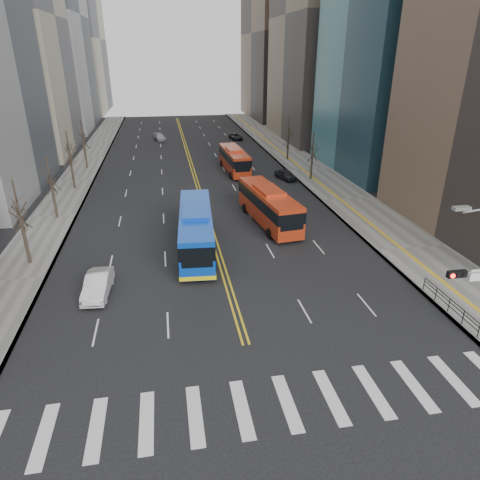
# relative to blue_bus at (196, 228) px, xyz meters

# --- Properties ---
(ground) EXTENTS (220.00, 220.00, 0.00)m
(ground) POSITION_rel_blue_bus_xyz_m (1.80, -19.61, -2.03)
(ground) COLOR black
(sidewalk_right) EXTENTS (7.00, 130.00, 0.15)m
(sidewalk_right) POSITION_rel_blue_bus_xyz_m (19.30, 25.39, -1.95)
(sidewalk_right) COLOR slate
(sidewalk_right) RESTS_ON ground
(sidewalk_left) EXTENTS (5.00, 130.00, 0.15)m
(sidewalk_left) POSITION_rel_blue_bus_xyz_m (-14.70, 25.39, -1.95)
(sidewalk_left) COLOR slate
(sidewalk_left) RESTS_ON ground
(crosswalk) EXTENTS (26.70, 4.00, 0.01)m
(crosswalk) POSITION_rel_blue_bus_xyz_m (1.80, -19.61, -2.02)
(crosswalk) COLOR silver
(crosswalk) RESTS_ON ground
(centerline) EXTENTS (0.55, 100.00, 0.01)m
(centerline) POSITION_rel_blue_bus_xyz_m (1.80, 35.39, -2.02)
(centerline) COLOR gold
(centerline) RESTS_ON ground
(office_towers) EXTENTS (83.00, 134.00, 58.00)m
(office_towers) POSITION_rel_blue_bus_xyz_m (1.93, 48.90, 21.89)
(office_towers) COLOR gray
(office_towers) RESTS_ON ground
(pedestrian_railing) EXTENTS (0.06, 6.06, 1.02)m
(pedestrian_railing) POSITION_rel_blue_bus_xyz_m (16.10, -13.61, -1.21)
(pedestrian_railing) COLOR black
(pedestrian_railing) RESTS_ON sidewalk_right
(street_trees) EXTENTS (35.20, 47.20, 7.60)m
(street_trees) POSITION_rel_blue_bus_xyz_m (-5.38, 14.94, 2.84)
(street_trees) COLOR black
(street_trees) RESTS_ON ground
(blue_bus) EXTENTS (3.78, 13.57, 3.87)m
(blue_bus) POSITION_rel_blue_bus_xyz_m (0.00, 0.00, 0.00)
(blue_bus) COLOR #0C40B8
(blue_bus) RESTS_ON ground
(red_bus_near) EXTENTS (4.29, 12.21, 3.77)m
(red_bus_near) POSITION_rel_blue_bus_xyz_m (7.95, 5.16, 0.06)
(red_bus_near) COLOR #B42F13
(red_bus_near) RESTS_ON ground
(red_bus_far) EXTENTS (3.23, 11.38, 3.57)m
(red_bus_far) POSITION_rel_blue_bus_xyz_m (7.88, 26.55, -0.04)
(red_bus_far) COLOR #B42F13
(red_bus_far) RESTS_ON ground
(car_white) EXTENTS (1.98, 4.84, 1.56)m
(car_white) POSITION_rel_blue_bus_xyz_m (-7.85, -6.75, -1.25)
(car_white) COLOR silver
(car_white) RESTS_ON ground
(car_dark_mid) EXTENTS (2.75, 4.39, 1.40)m
(car_dark_mid) POSITION_rel_blue_bus_xyz_m (14.30, 21.08, -1.33)
(car_dark_mid) COLOR black
(car_dark_mid) RESTS_ON ground
(car_silver) EXTENTS (2.81, 4.74, 1.29)m
(car_silver) POSITION_rel_blue_bus_xyz_m (-3.01, 53.84, -1.39)
(car_silver) COLOR #A7A7AD
(car_silver) RESTS_ON ground
(car_dark_far) EXTENTS (2.57, 4.58, 1.21)m
(car_dark_far) POSITION_rel_blue_bus_xyz_m (12.43, 52.19, -1.43)
(car_dark_far) COLOR black
(car_dark_far) RESTS_ON ground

